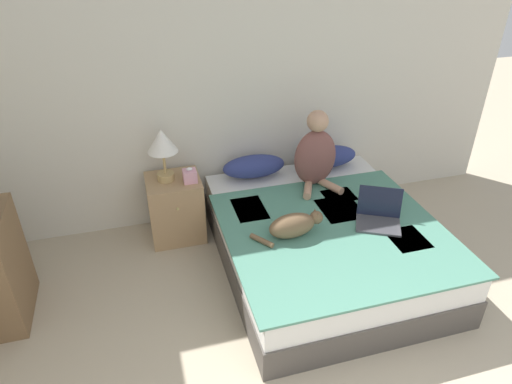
% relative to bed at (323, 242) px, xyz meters
% --- Properties ---
extents(wall_back, '(5.54, 0.05, 2.55)m').
position_rel_bed_xyz_m(wall_back, '(-0.44, 1.10, 1.03)').
color(wall_back, beige).
rests_on(wall_back, ground_plane).
extents(bed, '(1.74, 2.05, 0.50)m').
position_rel_bed_xyz_m(bed, '(0.00, 0.00, 0.00)').
color(bed, '#4C4742').
rests_on(bed, ground_plane).
extents(pillow_near, '(0.61, 0.28, 0.21)m').
position_rel_bed_xyz_m(pillow_near, '(-0.38, 0.86, 0.35)').
color(pillow_near, navy).
rests_on(pillow_near, bed).
extents(pillow_far, '(0.61, 0.28, 0.21)m').
position_rel_bed_xyz_m(pillow_far, '(0.38, 0.86, 0.35)').
color(pillow_far, navy).
rests_on(pillow_far, bed).
extents(person_sitting, '(0.40, 0.39, 0.72)m').
position_rel_bed_xyz_m(person_sitting, '(0.12, 0.56, 0.56)').
color(person_sitting, brown).
rests_on(person_sitting, bed).
extents(cat_tabby, '(0.59, 0.24, 0.19)m').
position_rel_bed_xyz_m(cat_tabby, '(-0.35, -0.16, 0.35)').
color(cat_tabby, brown).
rests_on(cat_tabby, bed).
extents(laptop_open, '(0.45, 0.44, 0.27)m').
position_rel_bed_xyz_m(laptop_open, '(0.39, -0.18, 0.31)').
color(laptop_open, '#424247').
rests_on(laptop_open, bed).
extents(nightstand, '(0.49, 0.48, 0.61)m').
position_rel_bed_xyz_m(nightstand, '(-1.17, 0.80, 0.06)').
color(nightstand, tan).
rests_on(nightstand, ground_plane).
extents(table_lamp, '(0.27, 0.27, 0.49)m').
position_rel_bed_xyz_m(table_lamp, '(-1.22, 0.81, 0.72)').
color(table_lamp, tan).
rests_on(table_lamp, nightstand).
extents(tissue_box, '(0.12, 0.12, 0.14)m').
position_rel_bed_xyz_m(tissue_box, '(-1.02, 0.72, 0.42)').
color(tissue_box, '#E09EB2').
rests_on(tissue_box, nightstand).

